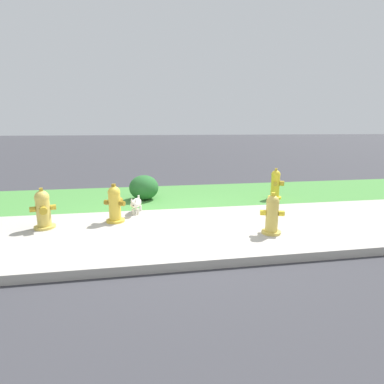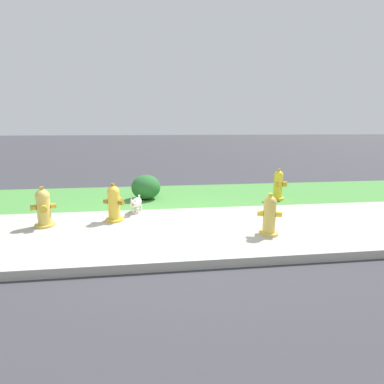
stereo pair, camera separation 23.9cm
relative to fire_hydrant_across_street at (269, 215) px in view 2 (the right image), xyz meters
name	(u,v)px [view 2 (the right image)]	position (x,y,z in m)	size (l,w,h in m)	color
ground_plane	(168,230)	(-1.57, 0.41, -0.32)	(120.00, 120.00, 0.00)	#38383D
sidewalk_pavement	(168,230)	(-1.57, 0.41, -0.32)	(18.00, 2.58, 0.01)	#ADA89E
grass_verge	(163,196)	(-1.57, 2.97, -0.32)	(18.00, 2.54, 0.01)	#47893D
street_curb	(174,264)	(-1.57, -0.96, -0.26)	(18.00, 0.16, 0.12)	#ADA89E
fire_hydrant_across_street	(269,215)	(0.00, 0.00, 0.00)	(0.38, 0.36, 0.68)	gold
fire_hydrant_far_end	(278,185)	(1.11, 2.26, 0.03)	(0.36, 0.38, 0.73)	yellow
fire_hydrant_mid_block	(114,203)	(-2.50, 1.04, 0.01)	(0.39, 0.37, 0.70)	gold
fire_hydrant_by_grass_verge	(44,208)	(-3.65, 0.88, 0.01)	(0.41, 0.39, 0.70)	gold
small_white_dog	(136,203)	(-2.14, 1.51, -0.11)	(0.25, 0.53, 0.37)	silver
shrub_bush_mid_verge	(146,187)	(-1.97, 2.69, -0.03)	(0.68, 0.68, 0.58)	#28662D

